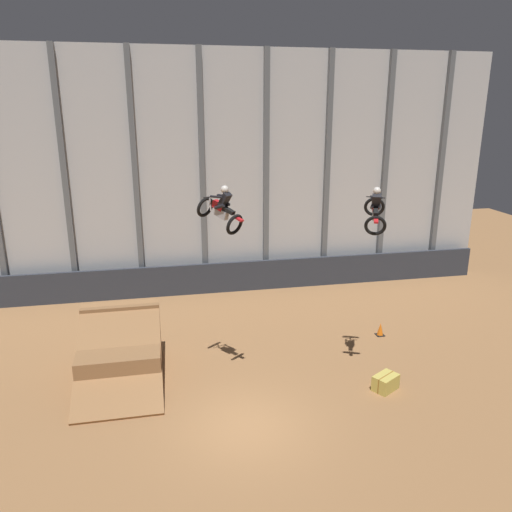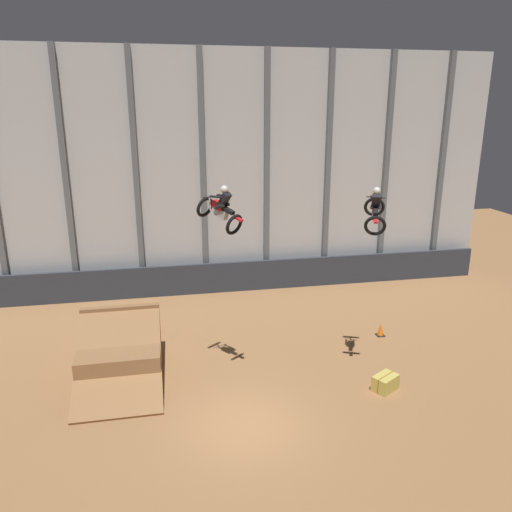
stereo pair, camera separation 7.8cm
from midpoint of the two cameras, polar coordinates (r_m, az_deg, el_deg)
ground_plane at (r=16.71m, az=-1.25°, el=-18.93°), size 60.00×60.00×0.00m
arena_back_wall at (r=26.41m, az=-6.26°, el=9.15°), size 32.00×0.40×12.59m
lower_barrier at (r=27.05m, az=-5.77°, el=-2.58°), size 31.36×0.20×1.66m
dirt_ramp at (r=19.82m, az=-15.29°, el=-10.61°), size 3.00×4.64×2.44m
rider_bike_left_air at (r=16.57m, az=-4.13°, el=5.31°), size 1.61×1.75×1.64m
rider_bike_right_air at (r=17.61m, az=13.36°, el=5.11°), size 1.29×1.88×1.63m
traffic_cone_near_ramp at (r=22.94m, az=13.92°, el=-8.14°), size 0.36×0.36×0.58m
hay_bale_trackside at (r=18.94m, az=14.47°, el=-13.81°), size 1.08×0.98×0.57m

